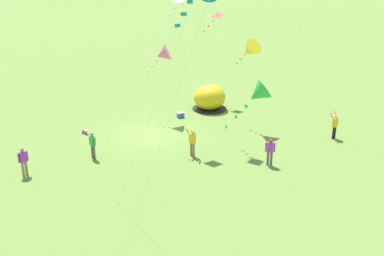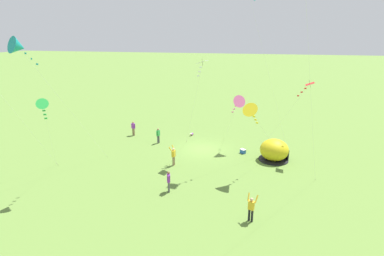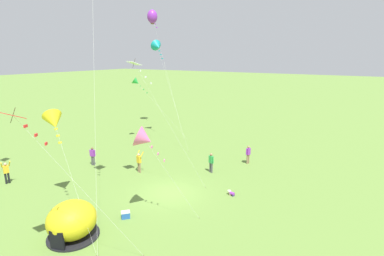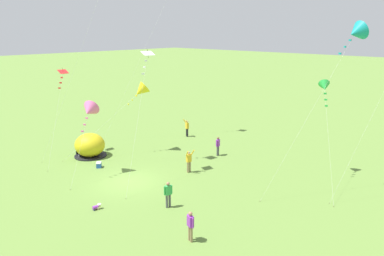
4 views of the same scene
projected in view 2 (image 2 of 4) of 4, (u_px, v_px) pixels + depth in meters
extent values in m
plane|color=olive|center=(202.00, 149.00, 31.64)|extent=(300.00, 300.00, 0.00)
ellipsoid|color=gold|center=(274.00, 150.00, 28.60)|extent=(2.70, 2.60, 2.10)
cylinder|color=black|center=(273.00, 159.00, 28.91)|extent=(2.81, 2.81, 0.10)
cube|color=black|center=(287.00, 154.00, 28.86)|extent=(0.35, 0.80, 1.10)
cube|color=#2659B2|center=(243.00, 151.00, 30.47)|extent=(0.63, 0.61, 0.38)
cube|color=white|center=(243.00, 149.00, 30.40)|extent=(0.64, 0.63, 0.06)
cylinder|color=purple|center=(192.00, 134.00, 35.79)|extent=(0.28, 0.36, 0.22)
sphere|color=beige|center=(191.00, 134.00, 35.55)|extent=(0.19, 0.19, 0.19)
cylinder|color=white|center=(191.00, 134.00, 35.52)|extent=(0.24, 0.24, 0.06)
cylinder|color=beige|center=(192.00, 135.00, 35.67)|extent=(0.07, 0.07, 0.17)
cylinder|color=beige|center=(191.00, 135.00, 35.75)|extent=(0.07, 0.07, 0.17)
cylinder|color=navy|center=(193.00, 135.00, 35.89)|extent=(0.09, 0.09, 0.13)
cylinder|color=navy|center=(192.00, 134.00, 35.95)|extent=(0.09, 0.09, 0.13)
cylinder|color=black|center=(249.00, 215.00, 19.47)|extent=(0.15, 0.15, 0.88)
cylinder|color=black|center=(252.00, 216.00, 19.37)|extent=(0.15, 0.15, 0.88)
cube|color=gold|center=(251.00, 205.00, 19.19)|extent=(0.44, 0.35, 0.60)
sphere|color=tan|center=(252.00, 199.00, 19.06)|extent=(0.22, 0.22, 0.22)
cylinder|color=gold|center=(249.00, 197.00, 19.30)|extent=(0.15, 0.39, 0.50)
cylinder|color=gold|center=(257.00, 199.00, 19.05)|extent=(0.25, 0.38, 0.50)
cylinder|color=#8C7251|center=(173.00, 161.00, 27.55)|extent=(0.15, 0.15, 0.88)
cylinder|color=#8C7251|center=(174.00, 160.00, 27.72)|extent=(0.15, 0.15, 0.88)
cube|color=gold|center=(174.00, 153.00, 27.41)|extent=(0.31, 0.42, 0.60)
sphere|color=beige|center=(173.00, 149.00, 27.28)|extent=(0.22, 0.22, 0.22)
cylinder|color=gold|center=(171.00, 150.00, 27.09)|extent=(0.38, 0.10, 0.50)
cylinder|color=gold|center=(173.00, 148.00, 27.55)|extent=(0.39, 0.22, 0.50)
cylinder|color=#4C4C51|center=(159.00, 139.00, 33.26)|extent=(0.15, 0.15, 0.88)
cylinder|color=#4C4C51|center=(158.00, 140.00, 33.10)|extent=(0.15, 0.15, 0.88)
cube|color=green|center=(158.00, 133.00, 32.95)|extent=(0.35, 0.44, 0.60)
sphere|color=#9E7051|center=(158.00, 129.00, 32.82)|extent=(0.22, 0.22, 0.22)
cylinder|color=green|center=(160.00, 132.00, 33.16)|extent=(0.09, 0.09, 0.58)
cylinder|color=green|center=(157.00, 134.00, 32.75)|extent=(0.09, 0.09, 0.58)
cylinder|color=#4C4C51|center=(169.00, 186.00, 23.13)|extent=(0.15, 0.15, 0.88)
cylinder|color=#4C4C51|center=(169.00, 187.00, 22.94)|extent=(0.15, 0.15, 0.88)
cube|color=purple|center=(169.00, 178.00, 22.81)|extent=(0.34, 0.43, 0.60)
sphere|color=brown|center=(168.00, 173.00, 22.68)|extent=(0.22, 0.22, 0.22)
cylinder|color=purple|center=(169.00, 176.00, 23.04)|extent=(0.09, 0.09, 0.58)
cylinder|color=purple|center=(169.00, 179.00, 22.57)|extent=(0.09, 0.09, 0.58)
cylinder|color=#8C7251|center=(133.00, 132.00, 35.74)|extent=(0.15, 0.15, 0.88)
cylinder|color=#8C7251|center=(134.00, 132.00, 35.64)|extent=(0.15, 0.15, 0.88)
cube|color=purple|center=(133.00, 126.00, 35.47)|extent=(0.44, 0.34, 0.60)
sphere|color=#9E7051|center=(133.00, 122.00, 35.34)|extent=(0.22, 0.22, 0.22)
cylinder|color=purple|center=(132.00, 126.00, 35.59)|extent=(0.09, 0.09, 0.58)
cylinder|color=purple|center=(135.00, 126.00, 35.35)|extent=(0.09, 0.09, 0.58)
cylinder|color=silver|center=(266.00, 134.00, 27.43)|extent=(2.74, 6.59, 5.68)
cylinder|color=brown|center=(277.00, 151.00, 31.07)|extent=(0.03, 0.03, 0.06)
cone|color=yellow|center=(252.00, 113.00, 23.78)|extent=(1.74, 1.94, 1.62)
cube|color=yellow|center=(254.00, 117.00, 24.26)|extent=(0.20, 0.07, 0.12)
cube|color=yellow|center=(256.00, 120.00, 24.66)|extent=(0.21, 0.14, 0.12)
cube|color=yellow|center=(257.00, 123.00, 25.07)|extent=(0.21, 0.13, 0.12)
cylinder|color=silver|center=(311.00, 97.00, 19.79)|extent=(3.49, 6.93, 15.33)
cylinder|color=brown|center=(315.00, 180.00, 24.98)|extent=(0.03, 0.03, 0.06)
cylinder|color=silver|center=(0.00, 94.00, 22.72)|extent=(3.01, 6.71, 14.61)
cylinder|color=brown|center=(58.00, 165.00, 27.76)|extent=(0.03, 0.03, 0.06)
cylinder|color=silver|center=(285.00, 117.00, 29.93)|extent=(3.40, 3.84, 7.39)
cylinder|color=brown|center=(264.00, 143.00, 33.17)|extent=(0.03, 0.03, 0.06)
cube|color=red|center=(310.00, 84.00, 26.68)|extent=(0.76, 0.81, 0.32)
cylinder|color=#332314|center=(310.00, 84.00, 26.67)|extent=(0.20, 0.23, 0.66)
cube|color=red|center=(305.00, 88.00, 27.18)|extent=(0.21, 0.13, 0.12)
cube|color=red|center=(302.00, 92.00, 27.61)|extent=(0.20, 0.16, 0.12)
cube|color=red|center=(298.00, 96.00, 28.03)|extent=(0.19, 0.17, 0.12)
cylinder|color=silver|center=(50.00, 139.00, 24.50)|extent=(3.41, 4.74, 6.88)
cylinder|color=brown|center=(56.00, 163.00, 28.09)|extent=(0.03, 0.03, 0.06)
cone|color=green|center=(43.00, 106.00, 20.91)|extent=(1.27, 1.32, 1.06)
cube|color=green|center=(44.00, 111.00, 21.43)|extent=(0.19, 0.17, 0.12)
cube|color=green|center=(45.00, 114.00, 21.87)|extent=(0.21, 0.11, 0.12)
cube|color=green|center=(46.00, 118.00, 22.31)|extent=(0.21, 0.14, 0.12)
cylinder|color=silver|center=(230.00, 122.00, 32.37)|extent=(1.54, 2.88, 5.06)
cylinder|color=brown|center=(224.00, 139.00, 34.62)|extent=(0.03, 0.03, 0.06)
cone|color=pink|center=(238.00, 102.00, 30.11)|extent=(1.73, 1.74, 1.51)
cube|color=pink|center=(236.00, 106.00, 30.65)|extent=(0.21, 0.13, 0.12)
cube|color=pink|center=(234.00, 109.00, 31.11)|extent=(0.21, 0.15, 0.12)
cube|color=pink|center=(233.00, 112.00, 31.57)|extent=(0.20, 0.16, 0.12)
cylinder|color=silver|center=(269.00, 75.00, 28.08)|extent=(5.06, 4.58, 15.82)
cylinder|color=brown|center=(287.00, 147.00, 32.09)|extent=(0.03, 0.03, 0.06)
cube|color=#33B7D1|center=(255.00, 0.00, 25.01)|extent=(0.14, 0.21, 0.12)
cylinder|color=silver|center=(70.00, 110.00, 25.57)|extent=(2.83, 5.99, 10.80)
cylinder|color=brown|center=(107.00, 156.00, 29.70)|extent=(0.03, 0.03, 0.06)
cone|color=teal|center=(18.00, 47.00, 21.43)|extent=(1.69, 1.68, 1.49)
cube|color=teal|center=(25.00, 53.00, 21.90)|extent=(0.20, 0.15, 0.12)
cube|color=teal|center=(31.00, 59.00, 22.30)|extent=(0.19, 0.17, 0.12)
cube|color=teal|center=(37.00, 64.00, 22.70)|extent=(0.21, 0.13, 0.12)
cylinder|color=silver|center=(193.00, 107.00, 30.05)|extent=(2.54, 4.41, 9.29)
cylinder|color=brown|center=(187.00, 141.00, 33.77)|extent=(0.03, 0.03, 0.06)
cube|color=white|center=(202.00, 62.00, 26.33)|extent=(0.99, 1.01, 0.28)
cylinder|color=#332314|center=(202.00, 62.00, 26.33)|extent=(0.13, 0.21, 0.66)
cube|color=white|center=(201.00, 67.00, 26.87)|extent=(0.17, 0.19, 0.12)
cube|color=white|center=(199.00, 72.00, 27.32)|extent=(0.21, 0.12, 0.12)
cube|color=white|center=(198.00, 76.00, 27.78)|extent=(0.18, 0.19, 0.12)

